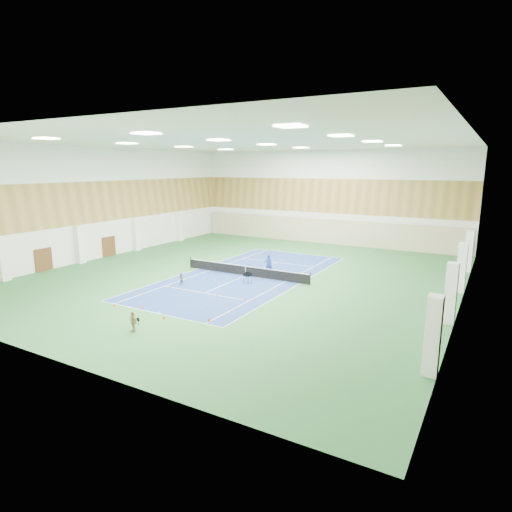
% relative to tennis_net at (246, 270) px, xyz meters
% --- Properties ---
extents(ground, '(40.00, 40.00, 0.00)m').
position_rel_tennis_net_xyz_m(ground, '(0.00, 0.00, -0.55)').
color(ground, '#295F2F').
rests_on(ground, ground).
extents(room_shell, '(36.00, 40.00, 12.00)m').
position_rel_tennis_net_xyz_m(room_shell, '(0.00, 0.00, 5.45)').
color(room_shell, white).
rests_on(room_shell, ground).
extents(wood_cladding, '(36.00, 40.00, 8.00)m').
position_rel_tennis_net_xyz_m(wood_cladding, '(0.00, 0.00, 7.45)').
color(wood_cladding, '#A27D3C').
rests_on(wood_cladding, room_shell).
extents(ceiling_light_grid, '(21.40, 25.40, 0.06)m').
position_rel_tennis_net_xyz_m(ceiling_light_grid, '(0.00, 0.00, 11.37)').
color(ceiling_light_grid, white).
rests_on(ceiling_light_grid, room_shell).
extents(court_surface, '(10.97, 23.77, 0.01)m').
position_rel_tennis_net_xyz_m(court_surface, '(0.00, 0.00, -0.55)').
color(court_surface, navy).
rests_on(court_surface, ground).
extents(tennis_balls_scatter, '(10.57, 22.77, 0.07)m').
position_rel_tennis_net_xyz_m(tennis_balls_scatter, '(0.00, 0.00, -0.50)').
color(tennis_balls_scatter, '#C4E527').
rests_on(tennis_balls_scatter, ground).
extents(tennis_net, '(12.80, 0.10, 1.10)m').
position_rel_tennis_net_xyz_m(tennis_net, '(0.00, 0.00, 0.00)').
color(tennis_net, black).
rests_on(tennis_net, ground).
extents(back_curtain, '(35.40, 0.16, 3.20)m').
position_rel_tennis_net_xyz_m(back_curtain, '(0.00, 19.75, 1.05)').
color(back_curtain, '#C6B793').
rests_on(back_curtain, ground).
extents(door_left_a, '(0.08, 1.80, 2.20)m').
position_rel_tennis_net_xyz_m(door_left_a, '(-17.92, -8.00, 0.55)').
color(door_left_a, '#593319').
rests_on(door_left_a, ground).
extents(door_left_b, '(0.08, 1.80, 2.20)m').
position_rel_tennis_net_xyz_m(door_left_b, '(-17.92, 0.00, 0.55)').
color(door_left_b, '#593319').
rests_on(door_left_b, ground).
extents(coach, '(0.83, 0.67, 1.96)m').
position_rel_tennis_net_xyz_m(coach, '(1.71, 1.29, 0.43)').
color(coach, navy).
rests_on(coach, ground).
extents(child_court, '(0.56, 0.45, 1.08)m').
position_rel_tennis_net_xyz_m(child_court, '(-3.11, -5.44, -0.01)').
color(child_court, gray).
rests_on(child_court, ground).
extents(child_apron, '(0.79, 0.47, 1.27)m').
position_rel_tennis_net_xyz_m(child_apron, '(1.05, -15.08, 0.08)').
color(child_apron, tan).
rests_on(child_apron, ground).
extents(ball_cart, '(0.60, 0.60, 0.97)m').
position_rel_tennis_net_xyz_m(ball_cart, '(1.49, -2.15, -0.07)').
color(ball_cart, black).
rests_on(ball_cart, ground).
extents(cone_svc_a, '(0.17, 0.17, 0.19)m').
position_rel_tennis_net_xyz_m(cone_svc_a, '(-3.44, -6.49, -0.45)').
color(cone_svc_a, orange).
rests_on(cone_svc_a, ground).
extents(cone_svc_b, '(0.17, 0.17, 0.19)m').
position_rel_tennis_net_xyz_m(cone_svc_b, '(-1.18, -6.62, -0.46)').
color(cone_svc_b, '#FD5F0D').
rests_on(cone_svc_b, ground).
extents(cone_svc_c, '(0.19, 0.19, 0.20)m').
position_rel_tennis_net_xyz_m(cone_svc_c, '(1.40, -6.65, -0.45)').
color(cone_svc_c, '#FF600D').
rests_on(cone_svc_c, ground).
extents(cone_svc_d, '(0.20, 0.20, 0.22)m').
position_rel_tennis_net_xyz_m(cone_svc_d, '(3.84, -6.49, -0.44)').
color(cone_svc_d, '#FF530D').
rests_on(cone_svc_d, ground).
extents(cone_base_a, '(0.21, 0.21, 0.23)m').
position_rel_tennis_net_xyz_m(cone_base_a, '(-3.67, -12.32, -0.43)').
color(cone_base_a, '#DE400B').
rests_on(cone_base_a, ground).
extents(cone_base_b, '(0.19, 0.19, 0.21)m').
position_rel_tennis_net_xyz_m(cone_base_b, '(-1.71, -11.44, -0.44)').
color(cone_base_b, '#EA550C').
rests_on(cone_base_b, ground).
extents(cone_base_c, '(0.22, 0.22, 0.24)m').
position_rel_tennis_net_xyz_m(cone_base_c, '(1.18, -12.48, -0.43)').
color(cone_base_c, '#DB470B').
rests_on(cone_base_c, ground).
extents(cone_base_d, '(0.22, 0.22, 0.24)m').
position_rel_tennis_net_xyz_m(cone_base_d, '(4.07, -11.38, -0.43)').
color(cone_base_d, red).
rests_on(cone_base_d, ground).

